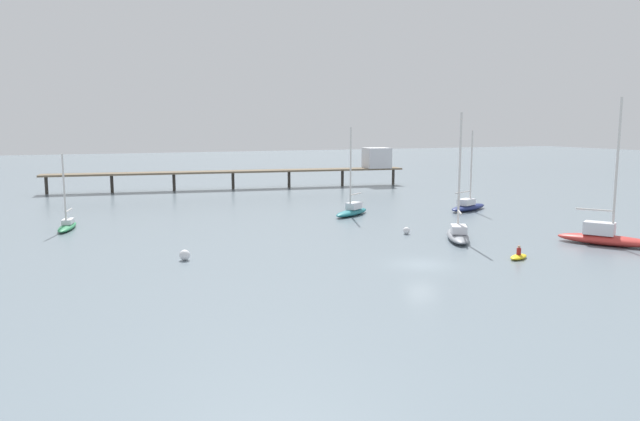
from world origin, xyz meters
TOP-DOWN VIEW (x-y plane):
  - ground_plane at (0.00, 0.00)m, footprint 400.00×400.00m
  - pier at (12.47, 58.10)m, footprint 60.49×11.05m
  - sailboat_teal at (5.97, 25.18)m, footprint 6.62×5.48m
  - sailboat_gray at (8.67, 7.39)m, footprint 5.51×7.59m
  - sailboat_red at (19.67, 0.26)m, footprint 6.68×8.31m
  - sailboat_navy at (21.49, 23.28)m, footprint 7.56×4.90m
  - sailboat_green at (-25.83, 27.76)m, footprint 2.54×6.22m
  - dinghy_yellow at (8.41, -1.34)m, footprint 2.46×1.92m
  - mooring_buoy_mid at (5.64, 11.82)m, footprint 0.72×0.72m
  - mooring_buoy_outer at (-16.93, 8.57)m, footprint 0.87×0.87m

SIDE VIEW (x-z plane):
  - ground_plane at x=0.00m, z-range 0.00..0.00m
  - dinghy_yellow at x=8.41m, z-range -0.35..0.79m
  - mooring_buoy_mid at x=5.64m, z-range 0.00..0.72m
  - mooring_buoy_outer at x=-16.93m, z-range 0.00..0.87m
  - sailboat_green at x=-25.83m, z-range -3.41..4.55m
  - sailboat_navy at x=21.49m, z-range -4.41..5.76m
  - sailboat_teal at x=5.97m, z-range -4.58..6.00m
  - sailboat_gray at x=8.67m, z-range -5.30..6.74m
  - sailboat_red at x=19.67m, z-range -5.80..7.50m
  - pier at x=12.47m, z-range 0.50..7.25m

